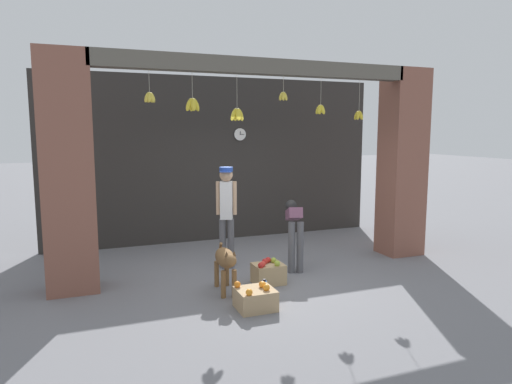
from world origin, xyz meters
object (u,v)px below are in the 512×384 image
at_px(shopkeeper, 226,209).
at_px(fruit_crate_apples, 268,273).
at_px(dog, 226,261).
at_px(water_bottle, 264,289).
at_px(fruit_crate_oranges, 255,298).
at_px(wall_clock, 240,134).
at_px(worker_stooping, 294,226).

relative_size(shopkeeper, fruit_crate_apples, 3.77).
bearing_deg(dog, water_bottle, 51.94).
relative_size(fruit_crate_oranges, fruit_crate_apples, 1.07).
height_order(water_bottle, wall_clock, wall_clock).
bearing_deg(water_bottle, worker_stooping, 48.46).
relative_size(worker_stooping, wall_clock, 4.04).
bearing_deg(worker_stooping, water_bottle, -113.20).
distance_m(fruit_crate_oranges, fruit_crate_apples, 1.01).
distance_m(water_bottle, wall_clock, 4.19).
relative_size(dog, fruit_crate_apples, 2.05).
xyz_separation_m(water_bottle, wall_clock, (0.87, 3.53, 2.09)).
xyz_separation_m(fruit_crate_oranges, fruit_crate_apples, (0.54, 0.86, 0.02)).
xyz_separation_m(dog, wall_clock, (1.30, 3.13, 1.74)).
height_order(shopkeeper, water_bottle, shopkeeper).
bearing_deg(water_bottle, dog, 137.03).
height_order(fruit_crate_oranges, wall_clock, wall_clock).
relative_size(dog, wall_clock, 3.42).
bearing_deg(shopkeeper, fruit_crate_apples, 131.41).
bearing_deg(shopkeeper, dog, 93.84).
relative_size(fruit_crate_oranges, wall_clock, 1.79).
bearing_deg(fruit_crate_apples, shopkeeper, 109.52).
height_order(worker_stooping, fruit_crate_apples, worker_stooping).
height_order(dog, fruit_crate_oranges, dog).
height_order(worker_stooping, fruit_crate_oranges, worker_stooping).
bearing_deg(dog, fruit_crate_apples, 106.25).
bearing_deg(worker_stooping, fruit_crate_apples, -122.80).
bearing_deg(wall_clock, worker_stooping, -87.43).
height_order(fruit_crate_apples, wall_clock, wall_clock).
bearing_deg(wall_clock, fruit_crate_apples, -100.99).
bearing_deg(wall_clock, shopkeeper, -114.86).
bearing_deg(wall_clock, water_bottle, -103.77).
distance_m(dog, water_bottle, 0.68).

